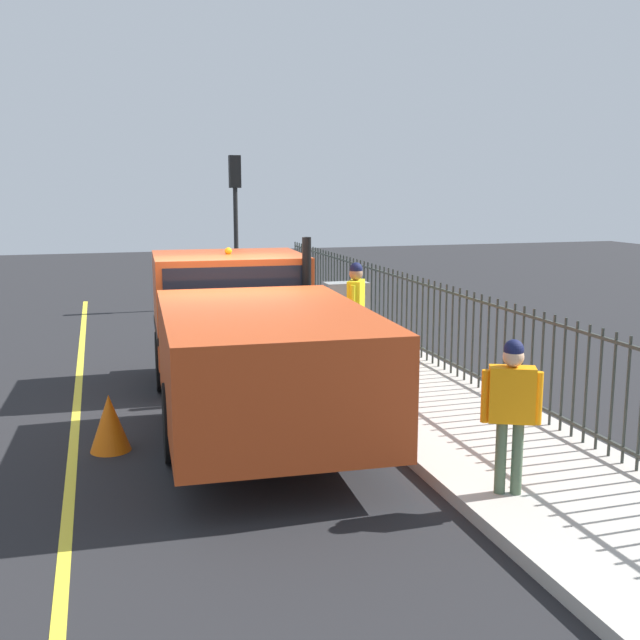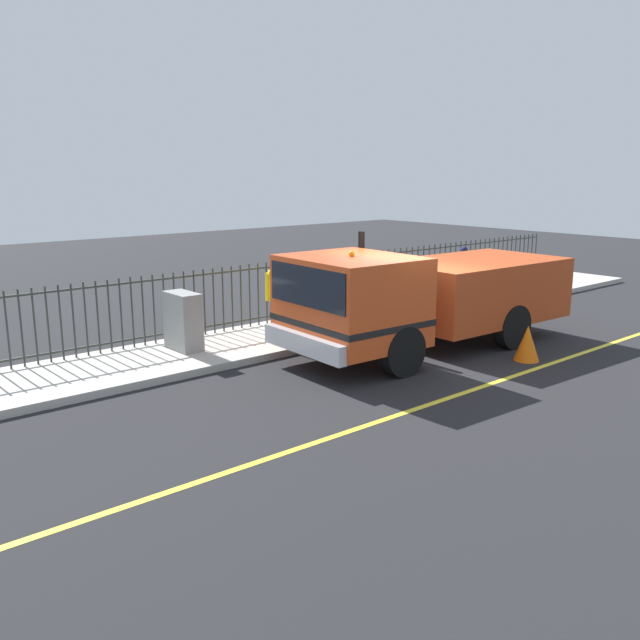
% 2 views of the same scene
% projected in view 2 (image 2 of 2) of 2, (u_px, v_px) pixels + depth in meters
% --- Properties ---
extents(ground_plane, '(55.69, 55.69, 0.00)m').
position_uv_depth(ground_plane, '(406.00, 357.00, 13.84)').
color(ground_plane, '#232326').
rests_on(ground_plane, ground).
extents(sidewalk_slab, '(2.47, 25.32, 0.15)m').
position_uv_depth(sidewalk_slab, '(317.00, 329.00, 15.94)').
color(sidewalk_slab, '#B7B2A8').
rests_on(sidewalk_slab, ground).
extents(lane_marking, '(0.12, 22.78, 0.01)m').
position_uv_depth(lane_marking, '(496.00, 382.00, 12.20)').
color(lane_marking, yellow).
rests_on(lane_marking, ground).
extents(work_truck, '(2.75, 6.96, 2.50)m').
position_uv_depth(work_truck, '(417.00, 294.00, 14.02)').
color(work_truck, '#D84C1E').
rests_on(work_truck, ground).
extents(worker_standing, '(0.45, 0.59, 1.81)m').
position_uv_depth(worker_standing, '(280.00, 288.00, 14.60)').
color(worker_standing, yellow).
rests_on(worker_standing, sidewalk_slab).
extents(pedestrian_distant, '(0.56, 0.38, 1.62)m').
position_uv_depth(pedestrian_distant, '(463.00, 270.00, 18.07)').
color(pedestrian_distant, orange).
rests_on(pedestrian_distant, sidewalk_slab).
extents(iron_fence, '(0.04, 21.55, 1.48)m').
position_uv_depth(iron_fence, '(291.00, 289.00, 16.51)').
color(iron_fence, '#2D332D').
rests_on(iron_fence, sidewalk_slab).
extents(utility_cabinet, '(0.88, 0.45, 1.19)m').
position_uv_depth(utility_cabinet, '(183.00, 321.00, 13.76)').
color(utility_cabinet, gray).
rests_on(utility_cabinet, sidewalk_slab).
extents(traffic_cone, '(0.51, 0.51, 0.72)m').
position_uv_depth(traffic_cone, '(527.00, 343.00, 13.51)').
color(traffic_cone, orange).
rests_on(traffic_cone, ground).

